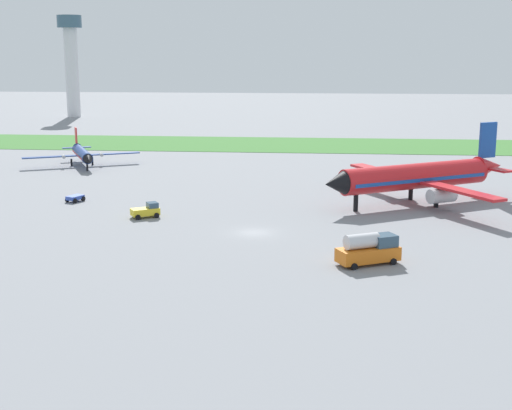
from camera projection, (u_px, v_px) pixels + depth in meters
name	position (u px, v px, depth m)	size (l,w,h in m)	color
ground_plane	(254.00, 233.00, 85.40)	(600.00, 600.00, 0.00)	gray
grass_taxiway_strip	(288.00, 145.00, 166.58)	(360.00, 28.00, 0.08)	#3D7533
airplane_midfield_jet	(418.00, 176.00, 100.48)	(28.25, 28.25, 11.20)	red
airplane_taxiing_turboprop	(82.00, 153.00, 135.12)	(20.32, 17.67, 6.61)	navy
fuel_truck_near_gate	(369.00, 249.00, 72.36)	(6.88, 5.10, 3.29)	orange
pushback_tug_midfield	(146.00, 211.00, 93.06)	(4.01, 3.41, 1.95)	yellow
baggage_cart_by_runway	(75.00, 198.00, 102.98)	(2.61, 2.90, 0.90)	#334FB2
control_tower	(71.00, 57.00, 234.78)	(8.00, 8.00, 33.27)	silver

